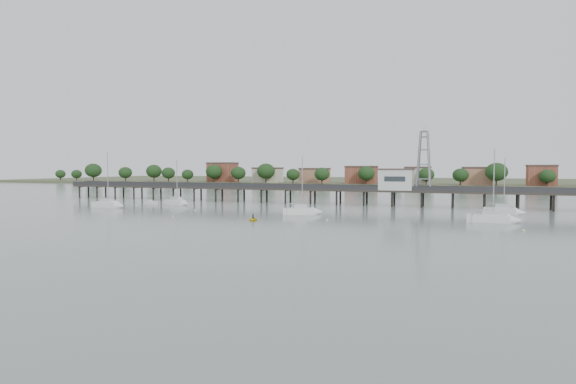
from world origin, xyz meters
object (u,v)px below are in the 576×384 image
Objects in this scene: lattice_tower at (424,161)px; sailboat_b at (179,203)px; pier at (300,189)px; sailboat_c at (306,211)px; yellow_dinghy at (253,221)px; sailboat_d at (499,219)px; sailboat_e at (508,211)px; white_tender at (151,202)px; sailboat_a at (111,205)px.

lattice_tower reaches higher than sailboat_b.
pier is 12.01× the size of sailboat_c.
lattice_tower reaches higher than yellow_dinghy.
sailboat_b is 0.88× the size of sailboat_d.
white_tender is (-85.21, -2.82, -0.26)m from sailboat_e.
sailboat_c reaches higher than sailboat_b.
sailboat_e is at bearing 16.23° from sailboat_b.
sailboat_e is 16.63m from sailboat_d.
sailboat_a is (-87.19, -15.47, -0.01)m from sailboat_e.
sailboat_b is at bearing 5.84° from white_tender.
sailboat_a is 4.14× the size of white_tender.
sailboat_d is (73.73, -12.95, -0.01)m from sailboat_b.
sailboat_b is 16.22m from sailboat_a.
sailboat_b is at bearing -149.36° from pier.
sailboat_a is at bearing -158.06° from lattice_tower.
sailboat_c is at bearing -3.90° from white_tender.
white_tender is at bearing 84.35° from sailboat_a.
sailboat_a is 4.61× the size of yellow_dinghy.
lattice_tower reaches higher than sailboat_e.
sailboat_b reaches higher than white_tender.
sailboat_b is at bearing 169.12° from sailboat_d.
pier is 11.05× the size of sailboat_d.
lattice_tower is 35.62m from sailboat_c.
sailboat_d is (46.74, -28.93, -3.15)m from pier.
white_tender is (-8.96, 0.67, -0.26)m from sailboat_b.
sailboat_c is (-20.85, -26.93, -10.45)m from lattice_tower.
pier is 47.22m from sailboat_a.
sailboat_a reaches higher than sailboat_e.
sailboat_b is at bearing 50.86° from sailboat_a.
lattice_tower is 1.10× the size of sailboat_a.
sailboat_b is 0.95× the size of sailboat_c.
sailboat_a is 45.33m from yellow_dinghy.
sailboat_a is 1.04× the size of sailboat_d.
yellow_dinghy is (-43.85, -28.73, -0.65)m from sailboat_e.
sailboat_b is (-26.99, -15.98, -3.15)m from pier.
sailboat_c is 36.15m from sailboat_d.
yellow_dinghy is at bearing -164.35° from sailboat_d.
sailboat_b reaches higher than yellow_dinghy.
sailboat_d reaches higher than yellow_dinghy.
sailboat_e is 85.26m from white_tender.
sailboat_b is 3.90× the size of yellow_dinghy.
yellow_dinghy is (-26.08, -41.23, -11.10)m from lattice_tower.
sailboat_d is at bearing -90.77° from sailboat_e.
white_tender is at bearing 169.73° from sailboat_d.
lattice_tower is 5.08× the size of yellow_dinghy.
lattice_tower is 4.56× the size of white_tender.
yellow_dinghy is (5.42, -41.23, -3.79)m from pier.
sailboat_c is at bearing 4.46° from sailboat_a.
sailboat_d reaches higher than pier.
pier is 39.22m from white_tender.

